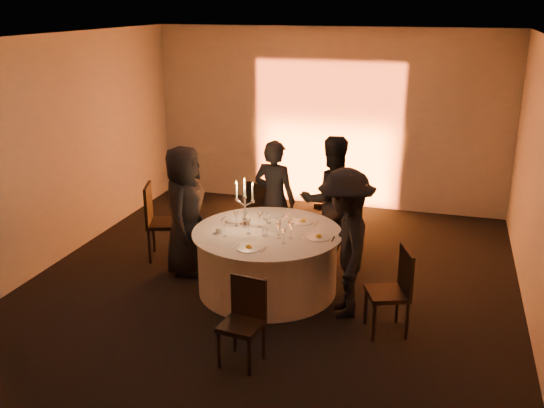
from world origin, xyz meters
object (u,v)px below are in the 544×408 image
(banquet_table, at_px, (267,261))
(guest_back_right, at_px, (331,200))
(chair_back_left, at_px, (264,209))
(guest_left, at_px, (185,211))
(chair_front, at_px, (244,316))
(candelabra, at_px, (245,209))
(chair_right, at_px, (395,287))
(chair_back_right, at_px, (343,216))
(guest_back_left, at_px, (275,200))
(guest_right, at_px, (345,243))
(coffee_cup, at_px, (219,231))
(chair_left, at_px, (158,217))

(banquet_table, distance_m, guest_back_right, 1.33)
(chair_back_left, distance_m, guest_left, 1.39)
(guest_left, bearing_deg, chair_front, -151.91)
(candelabra, bearing_deg, guest_back_right, 48.27)
(chair_right, distance_m, guest_back_right, 1.99)
(banquet_table, height_order, guest_left, guest_left)
(banquet_table, bearing_deg, chair_back_right, 61.97)
(guest_back_left, bearing_deg, guest_right, 143.61)
(chair_back_right, bearing_deg, coffee_cup, 25.61)
(chair_back_left, height_order, chair_back_right, chair_back_right)
(candelabra, bearing_deg, chair_front, -71.44)
(banquet_table, bearing_deg, guest_back_left, 101.40)
(banquet_table, relative_size, chair_back_right, 1.75)
(chair_left, height_order, candelabra, candelabra)
(chair_back_left, bearing_deg, guest_back_left, 143.19)
(chair_left, bearing_deg, chair_back_left, -73.30)
(guest_right, relative_size, coffee_cup, 15.43)
(chair_back_right, bearing_deg, guest_back_left, -7.49)
(guest_back_right, bearing_deg, guest_right, 80.70)
(guest_right, relative_size, candelabra, 2.79)
(chair_right, xyz_separation_m, coffee_cup, (-2.11, 0.35, 0.27))
(banquet_table, bearing_deg, chair_left, 163.13)
(chair_back_right, distance_m, guest_left, 2.17)
(chair_left, bearing_deg, chair_back_right, -90.51)
(chair_front, bearing_deg, chair_back_left, 111.59)
(chair_left, height_order, guest_back_right, guest_back_right)
(guest_back_right, bearing_deg, guest_left, 0.89)
(chair_left, relative_size, guest_back_left, 0.64)
(guest_back_left, bearing_deg, guest_left, 50.86)
(chair_right, bearing_deg, guest_back_left, -153.11)
(banquet_table, bearing_deg, guest_back_right, 63.53)
(guest_left, distance_m, guest_back_right, 1.94)
(banquet_table, height_order, chair_right, chair_right)
(chair_back_right, bearing_deg, guest_left, 4.77)
(banquet_table, bearing_deg, chair_right, -19.75)
(guest_right, xyz_separation_m, coffee_cup, (-1.52, 0.09, -0.05))
(chair_front, bearing_deg, chair_left, 141.38)
(chair_left, distance_m, candelabra, 1.49)
(banquet_table, relative_size, guest_right, 1.06)
(chair_back_left, relative_size, guest_back_right, 0.55)
(guest_back_right, relative_size, candelabra, 2.86)
(chair_back_right, height_order, coffee_cup, chair_back_right)
(guest_back_left, bearing_deg, coffee_cup, 86.35)
(banquet_table, distance_m, chair_back_right, 1.49)
(coffee_cup, bearing_deg, candelabra, 58.46)
(guest_back_right, distance_m, coffee_cup, 1.72)
(guest_back_right, bearing_deg, candelabra, 21.80)
(guest_back_right, height_order, candelabra, guest_back_right)
(banquet_table, xyz_separation_m, chair_right, (1.58, -0.57, 0.14))
(chair_front, bearing_deg, guest_right, 66.29)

